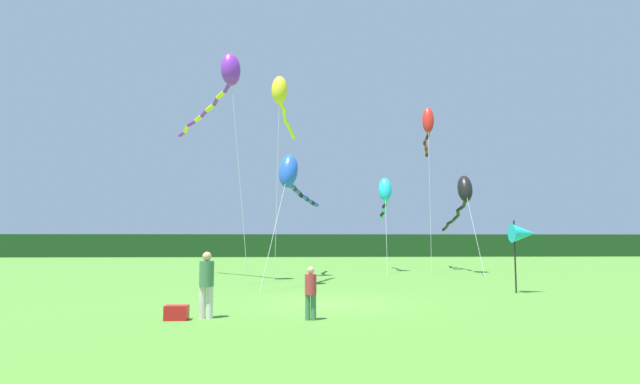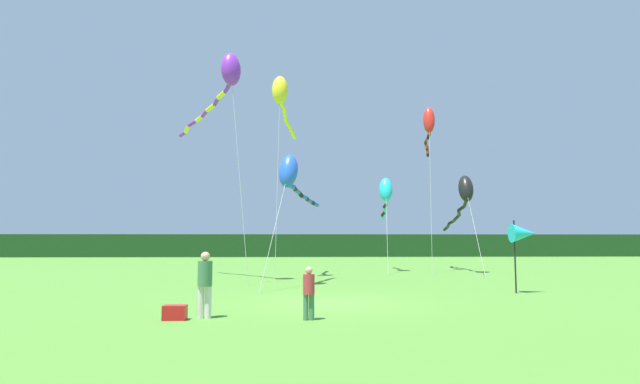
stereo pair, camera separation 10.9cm
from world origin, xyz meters
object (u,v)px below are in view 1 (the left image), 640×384
kite_blue (291,175)px  kite_purple (226,78)px  person_child (311,290)px  cooler_box (177,313)px  kite_black (463,194)px  kite_yellow (281,95)px  kite_cyan (385,193)px  person_adult (207,281)px  kite_red (428,125)px  banner_flag_pole (523,234)px

kite_blue → kite_purple: 6.28m
person_child → kite_purple: (-3.78, 11.86, 9.06)m
cooler_box → kite_black: (13.07, 17.78, 4.55)m
person_child → kite_blue: bearing=93.4°
kite_yellow → kite_cyan: bearing=39.2°
kite_purple → person_adult: bearing=-84.2°
kite_cyan → kite_black: kite_black is taller
person_child → kite_red: 23.24m
banner_flag_pole → kite_yellow: bearing=138.8°
kite_cyan → kite_black: bearing=-18.5°
kite_yellow → banner_flag_pole: bearing=-41.2°
cooler_box → kite_black: bearing=53.7°
cooler_box → banner_flag_pole: banner_flag_pole is taller
kite_red → kite_blue: bearing=-130.9°
kite_black → kite_yellow: kite_yellow is taller
cooler_box → kite_cyan: bearing=66.1°
banner_flag_pole → kite_blue: kite_blue is taller
banner_flag_pole → kite_black: (1.68, 11.86, 2.55)m
person_adult → kite_black: size_ratio=0.15×
person_adult → kite_blue: bearing=77.8°
kite_cyan → kite_yellow: (-6.45, -5.25, 4.71)m
kite_black → banner_flag_pole: bearing=-98.1°
person_adult → kite_blue: kite_blue is taller
person_child → kite_black: bearing=61.4°
banner_flag_pole → kite_purple: (-11.89, 5.77, 7.61)m
person_child → kite_yellow: 16.80m
kite_black → kite_yellow: (-10.96, -3.75, 4.89)m
banner_flag_pole → cooler_box: bearing=-152.5°
person_adult → kite_yellow: bearing=84.1°
kite_cyan → kite_yellow: size_ratio=0.68×
person_adult → kite_blue: 10.32m
person_child → kite_cyan: bearing=74.8°
kite_blue → kite_yellow: bearing=97.5°
kite_red → kite_yellow: (-9.40, -5.72, 0.22)m
person_adult → kite_cyan: kite_cyan is taller
kite_red → kite_yellow: 11.01m
kite_black → kite_blue: size_ratio=1.68×
kite_yellow → kite_purple: 3.51m
kite_red → kite_yellow: kite_yellow is taller
kite_black → kite_red: kite_red is taller
kite_black → kite_blue: 13.22m
kite_blue → kite_black: bearing=38.3°
banner_flag_pole → kite_blue: size_ratio=0.40×
person_adult → person_child: person_adult is taller
person_adult → cooler_box: (-0.67, -0.24, -0.75)m
kite_yellow → kite_black: bearing=18.9°
kite_yellow → kite_purple: (-2.61, -2.34, 0.17)m
cooler_box → kite_yellow: 17.04m
person_adult → kite_yellow: (1.44, 13.79, 8.69)m
banner_flag_pole → kite_cyan: 13.93m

